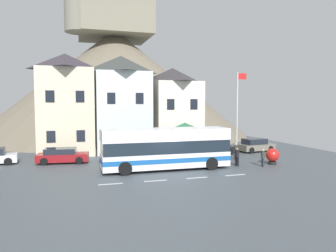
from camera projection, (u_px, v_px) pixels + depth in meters
ground_plane at (167, 173)px, 24.42m from camera, size 40.00×60.00×0.07m
townhouse_00 at (66, 104)px, 33.82m from camera, size 5.41×7.00×10.34m
townhouse_01 at (121, 104)px, 34.82m from camera, size 5.67×5.61×10.25m
townhouse_02 at (173, 108)px, 37.15m from camera, size 5.16×6.78×9.20m
hilltop_castle at (115, 80)px, 54.12m from camera, size 43.38×43.38×26.16m
transit_bus at (166, 149)px, 25.40m from camera, size 10.07×2.78×3.24m
bus_shelter at (185, 128)px, 29.91m from camera, size 3.60×3.60×3.42m
parked_car_00 at (62, 156)px, 28.22m from camera, size 4.51×2.33×1.30m
parked_car_01 at (215, 148)px, 33.19m from camera, size 3.99×2.07×1.37m
parked_car_02 at (255, 145)px, 34.81m from camera, size 4.15×2.34×1.41m
pedestrian_00 at (237, 156)px, 26.90m from camera, size 0.34×0.37×1.51m
pedestrian_01 at (236, 151)px, 29.69m from camera, size 0.28×0.35×1.56m
pedestrian_02 at (263, 157)px, 26.60m from camera, size 0.33×0.35×1.47m
public_bench at (199, 149)px, 33.21m from camera, size 1.59×0.48×0.87m
flagpole at (238, 110)px, 30.24m from camera, size 0.95×0.10×8.06m
harbour_buoy at (272, 156)px, 27.54m from camera, size 1.13×1.13×1.38m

